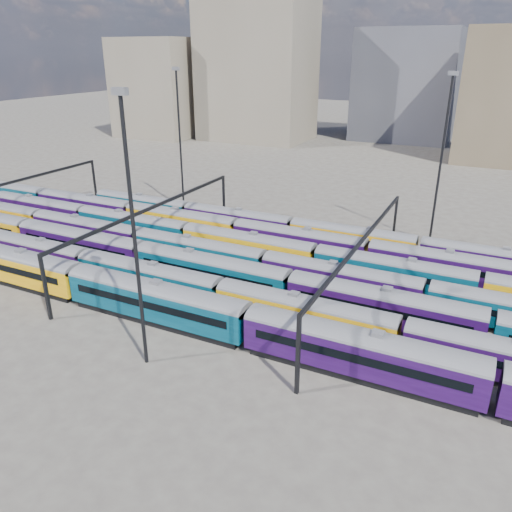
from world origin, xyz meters
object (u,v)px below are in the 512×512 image
at_px(rake_1, 402,333).
at_px(rake_0, 360,348).
at_px(rake_2, 141,253).
at_px(mast_2, 133,227).

bearing_deg(rake_1, rake_0, -119.99).
bearing_deg(rake_1, rake_2, 172.03).
relative_size(rake_0, mast_2, 4.47).
height_order(rake_2, mast_2, mast_2).
relative_size(rake_1, rake_2, 0.94).
distance_m(rake_0, rake_2, 34.33).
relative_size(rake_0, rake_1, 0.93).
bearing_deg(rake_1, mast_2, -151.44).
bearing_deg(rake_0, mast_2, -159.93).
xyz_separation_m(rake_0, mast_2, (-19.16, -7.00, 11.00)).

